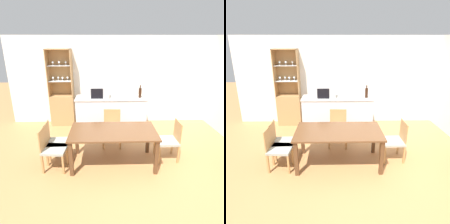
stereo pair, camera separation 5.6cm
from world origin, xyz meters
TOP-DOWN VIEW (x-y plane):
  - ground_plane at (0.00, 0.00)m, footprint 18.00×18.00m
  - wall_back at (0.00, 2.63)m, footprint 6.80×0.06m
  - kitchen_counter at (-0.42, 1.92)m, footprint 1.91×0.59m
  - display_cabinet at (-1.84, 2.43)m, footprint 0.68×0.37m
  - dining_table at (-0.42, 0.30)m, footprint 1.70×0.91m
  - dining_chair_head_far at (-0.42, 1.08)m, footprint 0.45×0.45m
  - dining_chair_side_right_far at (0.76, 0.43)m, footprint 0.44×0.44m
  - dining_chair_side_left_near at (-1.60, 0.16)m, footprint 0.46×0.46m
  - dining_chair_side_left_far at (-1.60, 0.43)m, footprint 0.45×0.45m
  - microwave at (-0.72, 1.90)m, footprint 0.49×0.35m
  - wine_bottle at (0.35, 1.87)m, footprint 0.08×0.08m

SIDE VIEW (x-z plane):
  - ground_plane at x=0.00m, z-range 0.00..0.00m
  - dining_chair_head_far at x=-0.42m, z-range 0.00..0.85m
  - dining_chair_side_right_far at x=0.76m, z-range 0.00..0.85m
  - dining_chair_side_left_near at x=-1.60m, z-range 0.00..0.85m
  - dining_chair_side_left_far at x=-1.60m, z-range 0.00..0.85m
  - kitchen_counter at x=-0.42m, z-range 0.00..0.96m
  - dining_table at x=-0.42m, z-range 0.27..1.00m
  - display_cabinet at x=-1.84m, z-range -0.46..1.73m
  - wine_bottle at x=0.35m, z-range 0.93..1.27m
  - microwave at x=-0.72m, z-range 0.96..1.27m
  - wall_back at x=0.00m, z-range 0.00..2.55m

